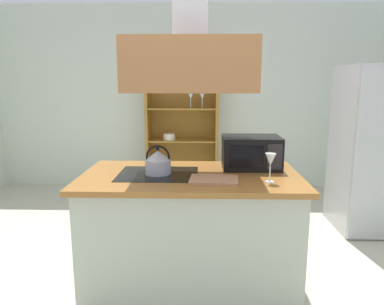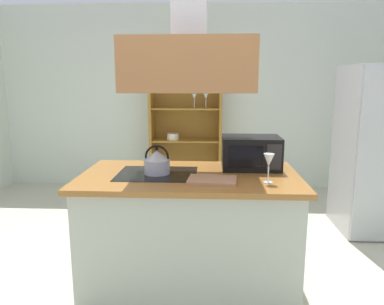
% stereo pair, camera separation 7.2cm
% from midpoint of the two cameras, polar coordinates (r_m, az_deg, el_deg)
% --- Properties ---
extents(ground_plane, '(7.80, 7.80, 0.00)m').
position_cam_midpoint_polar(ground_plane, '(2.97, -0.60, -21.35)').
color(ground_plane, beige).
extents(wall_back, '(6.00, 0.12, 2.70)m').
position_cam_midpoint_polar(wall_back, '(5.50, 1.34, 8.60)').
color(wall_back, silver).
rests_on(wall_back, ground).
extents(kitchen_island, '(1.66, 0.93, 0.90)m').
position_cam_midpoint_polar(kitchen_island, '(2.90, 0.36, -12.04)').
color(kitchen_island, '#B0B7A4').
rests_on(kitchen_island, ground).
extents(range_hood, '(0.90, 0.70, 1.18)m').
position_cam_midpoint_polar(range_hood, '(2.67, 0.40, 15.61)').
color(range_hood, '#9C6539').
extents(dish_cabinet, '(1.04, 0.40, 1.86)m').
position_cam_midpoint_polar(dish_cabinet, '(5.35, -0.57, 2.88)').
color(dish_cabinet, olive).
rests_on(dish_cabinet, ground).
extents(kettle, '(0.20, 0.20, 0.22)m').
position_cam_midpoint_polar(kettle, '(2.75, -4.80, -1.49)').
color(kettle, '#ADB1C5').
rests_on(kettle, kitchen_island).
extents(cutting_board, '(0.36, 0.27, 0.02)m').
position_cam_midpoint_polar(cutting_board, '(2.57, 4.00, -4.32)').
color(cutting_board, tan).
rests_on(cutting_board, kitchen_island).
extents(microwave, '(0.46, 0.35, 0.26)m').
position_cam_midpoint_polar(microwave, '(2.96, 9.96, -0.01)').
color(microwave, black).
rests_on(microwave, kitchen_island).
extents(wine_glass_on_counter, '(0.08, 0.08, 0.21)m').
position_cam_midpoint_polar(wine_glass_on_counter, '(2.55, 12.80, -1.38)').
color(wine_glass_on_counter, silver).
rests_on(wine_glass_on_counter, kitchen_island).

